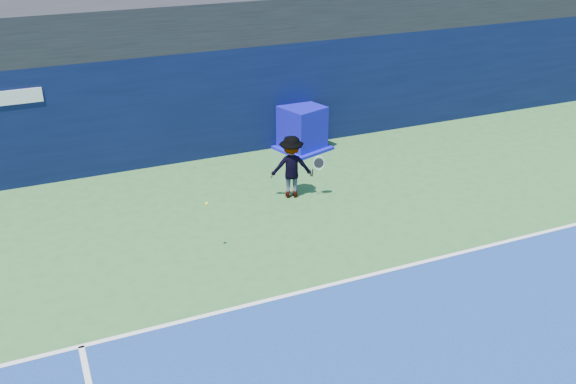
# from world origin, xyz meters

# --- Properties ---
(ground) EXTENTS (80.00, 80.00, 0.00)m
(ground) POSITION_xyz_m (0.00, 0.00, 0.00)
(ground) COLOR #336A2F
(ground) RESTS_ON ground
(baseline) EXTENTS (24.00, 0.10, 0.01)m
(baseline) POSITION_xyz_m (0.00, 3.00, 0.01)
(baseline) COLOR white
(baseline) RESTS_ON ground
(stadium_band) EXTENTS (36.00, 3.00, 1.20)m
(stadium_band) POSITION_xyz_m (0.00, 11.50, 3.60)
(stadium_band) COLOR black
(stadium_band) RESTS_ON back_wall_assembly
(back_wall_assembly) EXTENTS (36.00, 1.03, 3.00)m
(back_wall_assembly) POSITION_xyz_m (-0.00, 10.50, 1.50)
(back_wall_assembly) COLOR #091032
(back_wall_assembly) RESTS_ON ground
(equipment_cart) EXTENTS (1.69, 1.69, 1.28)m
(equipment_cart) POSITION_xyz_m (2.01, 9.64, 0.58)
(equipment_cart) COLOR #100BA7
(equipment_cart) RESTS_ON ground
(tennis_player) EXTENTS (1.30, 0.85, 1.57)m
(tennis_player) POSITION_xyz_m (0.48, 6.88, 0.78)
(tennis_player) COLOR silver
(tennis_player) RESTS_ON ground
(tennis_ball) EXTENTS (0.07, 0.07, 0.07)m
(tennis_ball) POSITION_xyz_m (-2.15, 5.11, 1.13)
(tennis_ball) COLOR yellow
(tennis_ball) RESTS_ON ground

